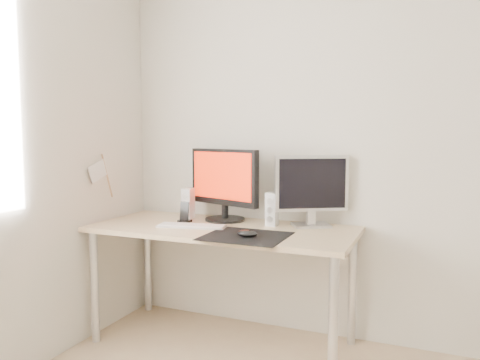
% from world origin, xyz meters
% --- Properties ---
extents(wall_back, '(3.50, 0.00, 3.50)m').
position_xyz_m(wall_back, '(0.00, 1.75, 1.25)').
color(wall_back, silver).
rests_on(wall_back, ground).
extents(mousepad, '(0.45, 0.40, 0.00)m').
position_xyz_m(mousepad, '(-0.70, 1.18, 0.73)').
color(mousepad, black).
rests_on(mousepad, desk).
extents(mouse, '(0.11, 0.07, 0.04)m').
position_xyz_m(mouse, '(-0.68, 1.15, 0.75)').
color(mouse, black).
rests_on(mouse, mousepad).
extents(desk, '(1.60, 0.70, 0.73)m').
position_xyz_m(desk, '(-0.93, 1.38, 0.65)').
color(desk, '#D1B587').
rests_on(desk, ground).
extents(main_monitor, '(0.53, 0.33, 0.47)m').
position_xyz_m(main_monitor, '(-1.01, 1.57, 0.98)').
color(main_monitor, black).
rests_on(main_monitor, desk).
extents(second_monitor, '(0.41, 0.26, 0.43)m').
position_xyz_m(second_monitor, '(-0.44, 1.60, 0.97)').
color(second_monitor, silver).
rests_on(second_monitor, desk).
extents(speaker_left, '(0.06, 0.08, 0.20)m').
position_xyz_m(speaker_left, '(-1.26, 1.55, 0.83)').
color(speaker_left, white).
rests_on(speaker_left, desk).
extents(speaker_right, '(0.06, 0.08, 0.20)m').
position_xyz_m(speaker_right, '(-0.66, 1.53, 0.83)').
color(speaker_right, white).
rests_on(speaker_right, desk).
extents(keyboard, '(0.43, 0.19, 0.02)m').
position_xyz_m(keyboard, '(-1.10, 1.30, 0.74)').
color(keyboard, silver).
rests_on(keyboard, desk).
extents(phone_dock, '(0.07, 0.06, 0.13)m').
position_xyz_m(phone_dock, '(-1.21, 1.42, 0.77)').
color(phone_dock, black).
rests_on(phone_dock, desk).
extents(pennant, '(0.01, 0.23, 0.29)m').
position_xyz_m(pennant, '(-1.72, 1.24, 1.05)').
color(pennant, '#A57F54').
rests_on(pennant, wall_left).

